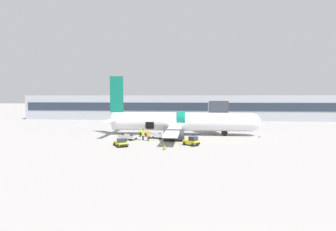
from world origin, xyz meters
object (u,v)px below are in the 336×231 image
object	(u,v)px
baggage_cart_queued	(128,137)
ground_crew_supervisor	(143,135)
ground_crew_loader_a	(148,136)
ground_crew_helper	(168,132)
airplane	(179,122)
baggage_tug_mid	(192,142)
baggage_tug_lead	(121,143)
ground_crew_loader_b	(146,133)
baggage_cart_loading	(157,136)
ground_crew_driver	(176,133)
ground_crew_marshal	(140,132)

from	to	relation	value
baggage_cart_queued	ground_crew_supervisor	xyz separation A→B (m)	(2.77, -0.23, 0.41)
ground_crew_loader_a	ground_crew_helper	world-z (taller)	ground_crew_helper
airplane	baggage_tug_mid	xyz separation A→B (m)	(2.60, -11.48, -2.00)
baggage_tug_lead	baggage_tug_mid	xyz separation A→B (m)	(11.00, 1.77, 0.05)
ground_crew_loader_b	ground_crew_helper	world-z (taller)	ground_crew_helper
baggage_cart_loading	ground_crew_loader_b	size ratio (longest dim) A/B	2.54
ground_crew_driver	ground_crew_loader_b	bearing A→B (deg)	173.21
baggage_cart_loading	ground_crew_helper	xyz separation A→B (m)	(1.95, 1.99, 0.42)
baggage_tug_lead	baggage_cart_loading	distance (m)	9.50
baggage_tug_lead	ground_crew_loader_b	distance (m)	10.27
baggage_tug_lead	ground_crew_driver	distance (m)	12.33
baggage_tug_mid	baggage_cart_queued	size ratio (longest dim) A/B	0.66
ground_crew_driver	ground_crew_marshal	xyz separation A→B (m)	(-6.99, 0.84, -0.03)
ground_crew_helper	baggage_cart_queued	bearing A→B (deg)	-150.18
ground_crew_loader_a	ground_crew_supervisor	distance (m)	1.27
baggage_cart_loading	ground_crew_helper	size ratio (longest dim) A/B	2.27
ground_crew_loader_a	ground_crew_marshal	distance (m)	5.29
baggage_tug_lead	ground_crew_driver	size ratio (longest dim) A/B	1.74
ground_crew_helper	ground_crew_loader_a	bearing A→B (deg)	-122.29
ground_crew_loader_a	ground_crew_loader_b	size ratio (longest dim) A/B	1.07
baggage_cart_queued	ground_crew_driver	world-z (taller)	ground_crew_driver
baggage_cart_loading	ground_crew_loader_b	xyz separation A→B (m)	(-2.38, 1.70, 0.32)
ground_crew_loader_a	ground_crew_marshal	world-z (taller)	ground_crew_marshal
ground_crew_loader_a	ground_crew_marshal	xyz separation A→B (m)	(-2.35, 4.74, 0.04)
ground_crew_loader_b	ground_crew_driver	size ratio (longest dim) A/B	0.86
ground_crew_loader_a	ground_crew_supervisor	xyz separation A→B (m)	(-1.06, 0.69, 0.02)
baggage_tug_mid	ground_crew_supervisor	bearing A→B (deg)	153.27
ground_crew_marshal	ground_crew_helper	bearing A→B (deg)	1.61
ground_crew_supervisor	ground_crew_helper	xyz separation A→B (m)	(4.16, 4.20, 0.02)
ground_crew_driver	ground_crew_supervisor	world-z (taller)	ground_crew_driver
ground_crew_loader_a	ground_crew_driver	xyz separation A→B (m)	(4.64, 3.90, 0.07)
ground_crew_loader_a	ground_crew_supervisor	bearing A→B (deg)	147.01
ground_crew_helper	ground_crew_supervisor	bearing A→B (deg)	-134.67
airplane	baggage_tug_mid	bearing A→B (deg)	-77.26
ground_crew_loader_b	ground_crew_supervisor	size ratio (longest dim) A/B	0.91
baggage_cart_loading	ground_crew_loader_b	distance (m)	2.94
baggage_cart_queued	ground_crew_marshal	size ratio (longest dim) A/B	2.42
baggage_cart_queued	ground_crew_marshal	xyz separation A→B (m)	(1.48, 3.82, 0.43)
baggage_cart_loading	ground_crew_loader_a	bearing A→B (deg)	-111.41
baggage_tug_lead	ground_crew_driver	world-z (taller)	ground_crew_driver
ground_crew_supervisor	ground_crew_helper	distance (m)	5.91
baggage_cart_loading	ground_crew_driver	xyz separation A→B (m)	(3.50, 0.99, 0.45)
ground_crew_driver	ground_crew_marshal	distance (m)	7.04
baggage_tug_mid	ground_crew_marshal	xyz separation A→B (m)	(-9.95, 8.41, 0.30)
airplane	ground_crew_driver	bearing A→B (deg)	-95.24
baggage_cart_queued	ground_crew_helper	distance (m)	8.00
baggage_tug_mid	baggage_cart_loading	size ratio (longest dim) A/B	0.70
baggage_tug_mid	airplane	bearing A→B (deg)	102.74
ground_crew_loader_a	baggage_cart_queued	bearing A→B (deg)	166.45
ground_crew_marshal	ground_crew_driver	bearing A→B (deg)	-6.83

